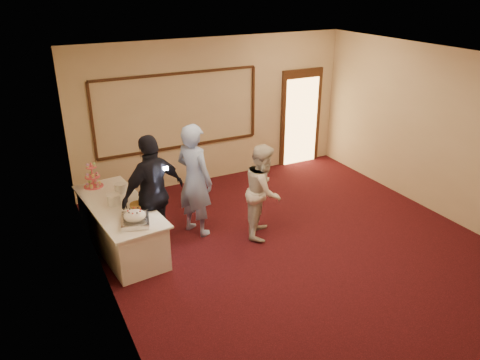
{
  "coord_description": "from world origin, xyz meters",
  "views": [
    {
      "loc": [
        -3.85,
        -5.23,
        4.09
      ],
      "look_at": [
        -0.8,
        0.76,
        1.15
      ],
      "focal_mm": 35.0,
      "sensor_mm": 36.0,
      "label": 1
    }
  ],
  "objects_px": {
    "woman": "(263,191)",
    "pavlova_tray": "(135,217)",
    "man": "(195,180)",
    "guest": "(154,194)",
    "plate_stack_a": "(114,200)",
    "plate_stack_b": "(120,188)",
    "tart": "(138,205)",
    "cupcake_stand": "(93,177)",
    "buffet_table": "(121,226)"
  },
  "relations": [
    {
      "from": "pavlova_tray",
      "to": "plate_stack_b",
      "type": "bearing_deg",
      "value": 86.8
    },
    {
      "from": "buffet_table",
      "to": "plate_stack_b",
      "type": "height_order",
      "value": "plate_stack_b"
    },
    {
      "from": "man",
      "to": "pavlova_tray",
      "type": "bearing_deg",
      "value": 92.33
    },
    {
      "from": "cupcake_stand",
      "to": "woman",
      "type": "distance_m",
      "value": 2.92
    },
    {
      "from": "cupcake_stand",
      "to": "buffet_table",
      "type": "bearing_deg",
      "value": -76.85
    },
    {
      "from": "woman",
      "to": "guest",
      "type": "distance_m",
      "value": 1.81
    },
    {
      "from": "buffet_table",
      "to": "woman",
      "type": "bearing_deg",
      "value": -16.13
    },
    {
      "from": "pavlova_tray",
      "to": "guest",
      "type": "relative_size",
      "value": 0.32
    },
    {
      "from": "pavlova_tray",
      "to": "tart",
      "type": "xyz_separation_m",
      "value": [
        0.17,
        0.49,
        -0.06
      ]
    },
    {
      "from": "pavlova_tray",
      "to": "cupcake_stand",
      "type": "height_order",
      "value": "cupcake_stand"
    },
    {
      "from": "pavlova_tray",
      "to": "woman",
      "type": "relative_size",
      "value": 0.38
    },
    {
      "from": "buffet_table",
      "to": "pavlova_tray",
      "type": "distance_m",
      "value": 0.85
    },
    {
      "from": "pavlova_tray",
      "to": "plate_stack_a",
      "type": "bearing_deg",
      "value": 100.67
    },
    {
      "from": "cupcake_stand",
      "to": "woman",
      "type": "xyz_separation_m",
      "value": [
        2.48,
        -1.55,
        -0.14
      ]
    },
    {
      "from": "man",
      "to": "tart",
      "type": "bearing_deg",
      "value": 72.34
    },
    {
      "from": "plate_stack_a",
      "to": "tart",
      "type": "relative_size",
      "value": 0.74
    },
    {
      "from": "plate_stack_b",
      "to": "tart",
      "type": "distance_m",
      "value": 0.66
    },
    {
      "from": "plate_stack_a",
      "to": "plate_stack_b",
      "type": "distance_m",
      "value": 0.45
    },
    {
      "from": "woman",
      "to": "pavlova_tray",
      "type": "bearing_deg",
      "value": 127.59
    },
    {
      "from": "tart",
      "to": "cupcake_stand",
      "type": "bearing_deg",
      "value": 112.61
    },
    {
      "from": "man",
      "to": "plate_stack_b",
      "type": "bearing_deg",
      "value": 40.11
    },
    {
      "from": "man",
      "to": "woman",
      "type": "relative_size",
      "value": 1.21
    },
    {
      "from": "cupcake_stand",
      "to": "plate_stack_a",
      "type": "bearing_deg",
      "value": -79.89
    },
    {
      "from": "cupcake_stand",
      "to": "plate_stack_a",
      "type": "relative_size",
      "value": 2.27
    },
    {
      "from": "pavlova_tray",
      "to": "cupcake_stand",
      "type": "bearing_deg",
      "value": 100.37
    },
    {
      "from": "plate_stack_a",
      "to": "man",
      "type": "distance_m",
      "value": 1.34
    },
    {
      "from": "man",
      "to": "woman",
      "type": "height_order",
      "value": "man"
    },
    {
      "from": "plate_stack_a",
      "to": "guest",
      "type": "height_order",
      "value": "guest"
    },
    {
      "from": "plate_stack_a",
      "to": "woman",
      "type": "xyz_separation_m",
      "value": [
        2.32,
        -0.69,
        -0.05
      ]
    },
    {
      "from": "woman",
      "to": "tart",
      "type": "bearing_deg",
      "value": 114.09
    },
    {
      "from": "plate_stack_a",
      "to": "plate_stack_b",
      "type": "height_order",
      "value": "plate_stack_a"
    },
    {
      "from": "pavlova_tray",
      "to": "woman",
      "type": "xyz_separation_m",
      "value": [
        2.19,
        0.05,
        -0.05
      ]
    },
    {
      "from": "woman",
      "to": "guest",
      "type": "relative_size",
      "value": 0.84
    },
    {
      "from": "pavlova_tray",
      "to": "plate_stack_a",
      "type": "distance_m",
      "value": 0.75
    },
    {
      "from": "plate_stack_b",
      "to": "guest",
      "type": "relative_size",
      "value": 0.1
    },
    {
      "from": "buffet_table",
      "to": "pavlova_tray",
      "type": "bearing_deg",
      "value": -83.22
    },
    {
      "from": "buffet_table",
      "to": "cupcake_stand",
      "type": "distance_m",
      "value": 1.07
    },
    {
      "from": "buffet_table",
      "to": "plate_stack_a",
      "type": "bearing_deg",
      "value": 149.77
    },
    {
      "from": "pavlova_tray",
      "to": "cupcake_stand",
      "type": "xyz_separation_m",
      "value": [
        -0.29,
        1.59,
        0.09
      ]
    },
    {
      "from": "man",
      "to": "guest",
      "type": "distance_m",
      "value": 0.78
    },
    {
      "from": "guest",
      "to": "tart",
      "type": "bearing_deg",
      "value": -26.89
    },
    {
      "from": "man",
      "to": "guest",
      "type": "relative_size",
      "value": 1.01
    },
    {
      "from": "cupcake_stand",
      "to": "guest",
      "type": "xyz_separation_m",
      "value": [
        0.72,
        -1.15,
        0.02
      ]
    },
    {
      "from": "man",
      "to": "guest",
      "type": "xyz_separation_m",
      "value": [
        -0.76,
        -0.17,
        -0.01
      ]
    },
    {
      "from": "plate_stack_a",
      "to": "plate_stack_b",
      "type": "bearing_deg",
      "value": 63.28
    },
    {
      "from": "guest",
      "to": "plate_stack_b",
      "type": "bearing_deg",
      "value": -80.55
    },
    {
      "from": "plate_stack_b",
      "to": "woman",
      "type": "relative_size",
      "value": 0.12
    },
    {
      "from": "man",
      "to": "buffet_table",
      "type": "bearing_deg",
      "value": 61.05
    },
    {
      "from": "buffet_table",
      "to": "pavlova_tray",
      "type": "relative_size",
      "value": 3.78
    },
    {
      "from": "buffet_table",
      "to": "cupcake_stand",
      "type": "height_order",
      "value": "cupcake_stand"
    }
  ]
}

